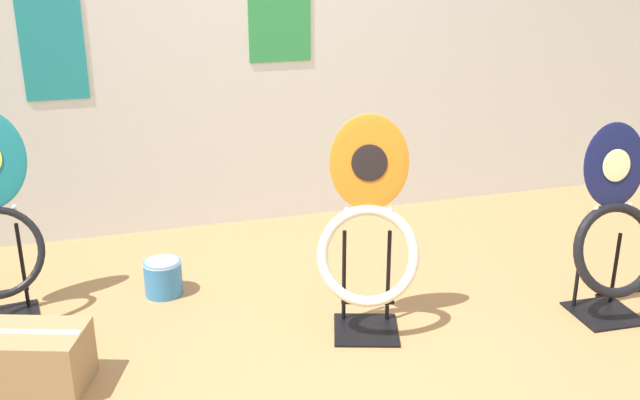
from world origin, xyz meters
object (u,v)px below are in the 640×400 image
paint_can (163,276)px  toilet_seat_display_orange_sun (368,241)px  toilet_seat_display_navy_moon (615,237)px  storage_box (32,360)px

paint_can → toilet_seat_display_orange_sun: bearing=-37.0°
toilet_seat_display_orange_sun → paint_can: toilet_seat_display_orange_sun is taller
toilet_seat_display_navy_moon → paint_can: size_ratio=4.77×
paint_can → storage_box: storage_box is taller
toilet_seat_display_orange_sun → paint_can: bearing=143.0°
toilet_seat_display_orange_sun → storage_box: bearing=-178.6°
toilet_seat_display_orange_sun → paint_can: (-0.82, 0.62, -0.34)m
toilet_seat_display_orange_sun → storage_box: toilet_seat_display_orange_sun is taller
toilet_seat_display_orange_sun → paint_can: size_ratio=5.16×
storage_box → toilet_seat_display_orange_sun: bearing=1.4°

